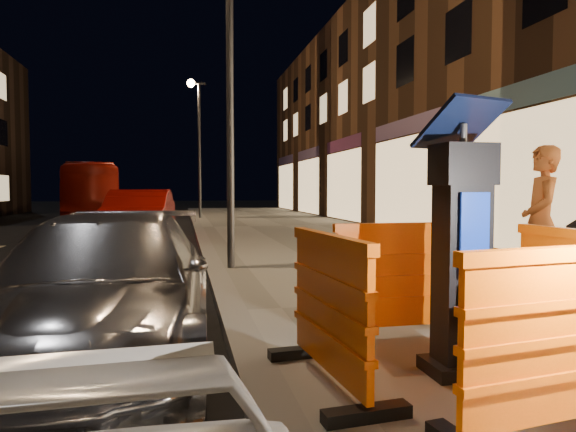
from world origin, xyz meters
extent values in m
plane|color=black|center=(0.00, 0.00, 0.00)|extent=(120.00, 120.00, 0.00)
cube|color=gray|center=(3.00, 0.00, 0.07)|extent=(6.00, 60.00, 0.15)
cube|color=slate|center=(0.00, 0.00, 0.07)|extent=(0.30, 60.00, 0.15)
cube|color=black|center=(1.37, -2.20, 1.05)|extent=(0.60, 0.60, 1.79)
cube|color=#FF6005|center=(1.37, -3.15, 0.65)|extent=(1.35, 0.71, 1.00)
cube|color=#FF6005|center=(1.37, -1.25, 0.65)|extent=(1.29, 0.54, 1.00)
cube|color=#FF6005|center=(0.42, -2.20, 0.65)|extent=(0.65, 1.33, 1.00)
imported|color=#A9A9AE|center=(-1.17, -0.90, 0.00)|extent=(1.89, 4.29, 1.22)
imported|color=#980D09|center=(-1.65, 8.59, 0.00)|extent=(1.79, 4.45, 1.44)
imported|color=maroon|center=(-4.90, 21.70, 0.00)|extent=(3.55, 9.94, 2.71)
imported|color=#AF5723|center=(3.53, -0.24, 1.05)|extent=(0.68, 0.78, 1.80)
cylinder|color=#3F3F44|center=(0.25, 3.00, 3.15)|extent=(0.12, 0.12, 6.00)
cylinder|color=#3F3F44|center=(0.25, 18.00, 3.15)|extent=(0.12, 0.12, 6.00)
camera|label=1|loc=(-0.52, -5.43, 1.44)|focal=32.00mm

